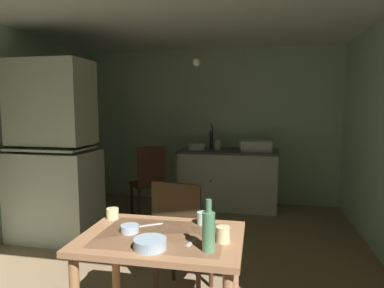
# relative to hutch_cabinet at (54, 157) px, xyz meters

# --- Properties ---
(ground_plane) EXTENTS (5.07, 5.07, 0.00)m
(ground_plane) POSITION_rel_hutch_cabinet_xyz_m (1.49, -0.14, -0.94)
(ground_plane) COLOR #8B7153
(wall_back) EXTENTS (4.04, 0.10, 2.39)m
(wall_back) POSITION_rel_hutch_cabinet_xyz_m (1.49, 1.94, 0.25)
(wall_back) COLOR #B2CDAE
(wall_back) RESTS_ON ground
(wall_left) EXTENTS (0.10, 4.17, 2.39)m
(wall_left) POSITION_rel_hutch_cabinet_xyz_m (-0.54, -0.14, 0.25)
(wall_left) COLOR #ADCEAE
(wall_left) RESTS_ON ground
(ceiling_slab) EXTENTS (4.04, 4.17, 0.10)m
(ceiling_slab) POSITION_rel_hutch_cabinet_xyz_m (1.49, -0.14, 1.50)
(ceiling_slab) COLOR silver
(hutch_cabinet) EXTENTS (0.93, 0.60, 2.01)m
(hutch_cabinet) POSITION_rel_hutch_cabinet_xyz_m (0.00, 0.00, 0.00)
(hutch_cabinet) COLOR beige
(hutch_cabinet) RESTS_ON ground
(counter_cabinet) EXTENTS (1.45, 0.64, 0.86)m
(counter_cabinet) POSITION_rel_hutch_cabinet_xyz_m (1.81, 1.57, -0.51)
(counter_cabinet) COLOR beige
(counter_cabinet) RESTS_ON ground
(sink_basin) EXTENTS (0.44, 0.34, 0.15)m
(sink_basin) POSITION_rel_hutch_cabinet_xyz_m (2.22, 1.57, 0.00)
(sink_basin) COLOR silver
(sink_basin) RESTS_ON counter_cabinet
(hand_pump) EXTENTS (0.05, 0.27, 0.39)m
(hand_pump) POSITION_rel_hutch_cabinet_xyz_m (1.56, 1.62, 0.09)
(hand_pump) COLOR #232328
(hand_pump) RESTS_ON counter_cabinet
(mixing_bowl_counter) EXTENTS (0.25, 0.25, 0.10)m
(mixing_bowl_counter) POSITION_rel_hutch_cabinet_xyz_m (1.34, 1.52, -0.03)
(mixing_bowl_counter) COLOR white
(mixing_bowl_counter) RESTS_ON counter_cabinet
(stoneware_crock) EXTENTS (0.11, 0.11, 0.16)m
(stoneware_crock) POSITION_rel_hutch_cabinet_xyz_m (1.65, 1.58, 0.00)
(stoneware_crock) COLOR beige
(stoneware_crock) RESTS_ON counter_cabinet
(dining_table) EXTENTS (0.97, 0.67, 0.74)m
(dining_table) POSITION_rel_hutch_cabinet_xyz_m (1.71, -1.48, -0.32)
(dining_table) COLOR #A06E49
(dining_table) RESTS_ON ground
(chair_far_side) EXTENTS (0.45, 0.45, 0.95)m
(chair_far_side) POSITION_rel_hutch_cabinet_xyz_m (1.69, -0.92, -0.44)
(chair_far_side) COLOR #3B2514
(chair_far_side) RESTS_ON ground
(chair_by_counter) EXTENTS (0.56, 0.56, 0.99)m
(chair_by_counter) POSITION_rel_hutch_cabinet_xyz_m (0.82, 0.87, -0.42)
(chair_by_counter) COLOR #3F1F1B
(chair_by_counter) RESTS_ON ground
(serving_bowl_wide) EXTENTS (0.18, 0.18, 0.05)m
(serving_bowl_wide) POSITION_rel_hutch_cabinet_xyz_m (1.70, -1.67, -0.17)
(serving_bowl_wide) COLOR #9EB2C6
(serving_bowl_wide) RESTS_ON dining_table
(soup_bowl_small) EXTENTS (0.11, 0.11, 0.05)m
(soup_bowl_small) POSITION_rel_hutch_cabinet_xyz_m (1.50, -1.48, -0.18)
(soup_bowl_small) COLOR #9EB2C6
(soup_bowl_small) RESTS_ON dining_table
(mug_tall) EXTENTS (0.08, 0.08, 0.09)m
(mug_tall) POSITION_rel_hutch_cabinet_xyz_m (2.08, -1.51, -0.16)
(mug_tall) COLOR beige
(mug_tall) RESTS_ON dining_table
(mug_dark) EXTENTS (0.08, 0.08, 0.07)m
(mug_dark) POSITION_rel_hutch_cabinet_xyz_m (1.29, -1.26, -0.17)
(mug_dark) COLOR beige
(mug_dark) RESTS_ON dining_table
(teacup_cream) EXTENTS (0.07, 0.07, 0.08)m
(teacup_cream) POSITION_rel_hutch_cabinet_xyz_m (1.92, -1.25, -0.16)
(teacup_cream) COLOR #ADD1C1
(teacup_cream) RESTS_ON dining_table
(glass_bottle) EXTENTS (0.07, 0.07, 0.28)m
(glass_bottle) POSITION_rel_hutch_cabinet_xyz_m (2.01, -1.64, -0.09)
(glass_bottle) COLOR #4C7F56
(glass_bottle) RESTS_ON dining_table
(table_knife) EXTENTS (0.18, 0.13, 0.00)m
(table_knife) POSITION_rel_hutch_cabinet_xyz_m (1.57, -1.35, -0.20)
(table_knife) COLOR silver
(table_knife) RESTS_ON dining_table
(teaspoon_near_bowl) EXTENTS (0.04, 0.12, 0.00)m
(teaspoon_near_bowl) POSITION_rel_hutch_cabinet_xyz_m (1.90, -1.55, -0.20)
(teaspoon_near_bowl) COLOR beige
(teaspoon_near_bowl) RESTS_ON dining_table
(teaspoon_by_cup) EXTENTS (0.09, 0.13, 0.00)m
(teaspoon_by_cup) POSITION_rel_hutch_cabinet_xyz_m (2.05, -1.34, -0.20)
(teaspoon_by_cup) COLOR beige
(teaspoon_by_cup) RESTS_ON dining_table
(pendant_bulb) EXTENTS (0.08, 0.08, 0.08)m
(pendant_bulb) POSITION_rel_hutch_cabinet_xyz_m (1.63, 0.03, 1.01)
(pendant_bulb) COLOR #F9EFCC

